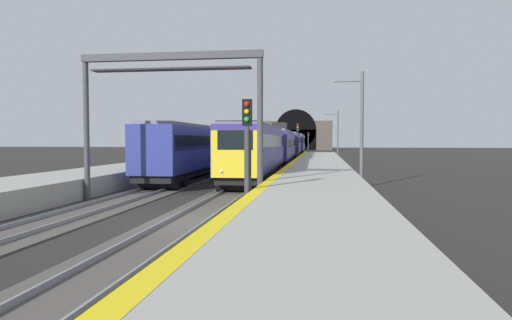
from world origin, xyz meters
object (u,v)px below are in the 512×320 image
at_px(railway_signal_near, 247,145).
at_px(railway_signal_far, 308,140).
at_px(train_main_approaching, 286,145).
at_px(catenary_mast_far, 338,134).
at_px(train_adjacent_platform, 242,145).
at_px(catenary_mast_near, 361,128).
at_px(railway_signal_mid, 298,139).
at_px(overhead_signal_gantry, 170,89).

relative_size(railway_signal_near, railway_signal_far, 0.99).
xyz_separation_m(train_main_approaching, catenary_mast_far, (9.83, -7.24, 1.55)).
height_order(train_main_approaching, catenary_mast_far, catenary_mast_far).
bearing_deg(train_adjacent_platform, catenary_mast_near, -155.84).
bearing_deg(catenary_mast_near, railway_signal_mid, 11.08).
relative_size(train_main_approaching, catenary_mast_near, 10.20).
bearing_deg(overhead_signal_gantry, catenary_mast_near, -51.00).
distance_m(railway_signal_mid, catenary_mast_near, 28.11).
bearing_deg(catenary_mast_far, overhead_signal_gantry, 168.96).
height_order(train_adjacent_platform, catenary_mast_far, catenary_mast_far).
bearing_deg(railway_signal_far, train_adjacent_platform, -8.15).
xyz_separation_m(overhead_signal_gantry, catenary_mast_near, (7.90, -9.76, -1.76)).
height_order(train_main_approaching, railway_signal_near, train_main_approaching).
height_order(train_main_approaching, railway_signal_mid, railway_signal_mid).
bearing_deg(railway_signal_mid, train_main_approaching, -158.13).
bearing_deg(train_adjacent_platform, railway_signal_far, -8.90).
bearing_deg(overhead_signal_gantry, railway_signal_mid, -7.01).
bearing_deg(catenary_mast_far, train_adjacent_platform, 141.89).
bearing_deg(train_adjacent_platform, catenary_mast_far, -38.86).
xyz_separation_m(train_main_approaching, railway_signal_near, (-43.66, -1.86, 0.50)).
relative_size(train_adjacent_platform, railway_signal_far, 13.23).
bearing_deg(train_main_approaching, overhead_signal_gantry, -4.44).
bearing_deg(train_main_approaching, railway_signal_mid, 21.00).
relative_size(railway_signal_mid, overhead_signal_gantry, 0.56).
bearing_deg(railway_signal_mid, catenary_mast_far, 159.56).
bearing_deg(railway_signal_near, overhead_signal_gantry, -129.24).
bearing_deg(catenary_mast_near, train_adjacent_platform, 24.91).
bearing_deg(train_adjacent_platform, railway_signal_mid, -81.13).
height_order(train_adjacent_platform, railway_signal_near, train_adjacent_platform).
height_order(railway_signal_far, catenary_mast_near, catenary_mast_near).
xyz_separation_m(train_main_approaching, railway_signal_far, (42.15, -1.86, 0.54)).
bearing_deg(railway_signal_mid, catenary_mast_near, 11.08).
relative_size(train_adjacent_platform, catenary_mast_near, 8.53).
relative_size(catenary_mast_near, catenary_mast_far, 0.97).
xyz_separation_m(train_adjacent_platform, overhead_signal_gantry, (-34.32, -2.51, 3.14)).
bearing_deg(overhead_signal_gantry, railway_signal_far, -3.03).
bearing_deg(railway_signal_near, railway_signal_far, -180.00).
relative_size(railway_signal_near, catenary_mast_near, 0.64).
relative_size(train_main_approaching, overhead_signal_gantry, 8.22).
relative_size(train_main_approaching, train_adjacent_platform, 1.20).
distance_m(train_adjacent_platform, railway_signal_mid, 7.00).
bearing_deg(catenary_mast_near, train_main_approaching, 12.70).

